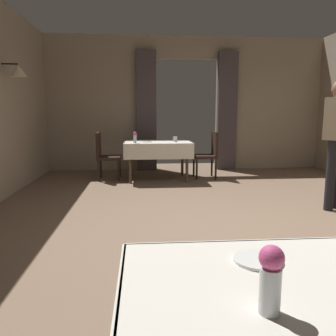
{
  "coord_description": "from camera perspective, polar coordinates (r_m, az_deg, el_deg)",
  "views": [
    {
      "loc": [
        -1.05,
        -3.69,
        1.3
      ],
      "look_at": [
        -0.74,
        0.3,
        0.65
      ],
      "focal_mm": 36.34,
      "sensor_mm": 36.0,
      "label": 1
    }
  ],
  "objects": [
    {
      "name": "chair_mid_left",
      "position": [
        6.76,
        -10.56,
        2.38
      ],
      "size": [
        0.44,
        0.44,
        0.93
      ],
      "color": "black",
      "rests_on": "ground"
    },
    {
      "name": "glass_mid_c",
      "position": [
        6.6,
        1.2,
        4.87
      ],
      "size": [
        0.08,
        0.08,
        0.1
      ],
      "primitive_type": "cylinder",
      "color": "silver",
      "rests_on": "dining_table_mid"
    },
    {
      "name": "chair_mid_right",
      "position": [
        6.9,
        6.86,
        2.6
      ],
      "size": [
        0.45,
        0.44,
        0.93
      ],
      "color": "black",
      "rests_on": "ground"
    },
    {
      "name": "plate_mid_b",
      "position": [
        6.56,
        -3.61,
        4.43
      ],
      "size": [
        0.18,
        0.18,
        0.01
      ],
      "primitive_type": "cylinder",
      "color": "white",
      "rests_on": "dining_table_mid"
    },
    {
      "name": "dining_table_mid",
      "position": [
        6.67,
        -1.74,
        3.61
      ],
      "size": [
        1.3,
        0.96,
        0.75
      ],
      "color": "#4C3D2D",
      "rests_on": "ground"
    },
    {
      "name": "ground",
      "position": [
        4.05,
        10.93,
        -9.68
      ],
      "size": [
        10.08,
        10.08,
        0.0
      ],
      "primitive_type": "plane",
      "color": "#7A604C"
    },
    {
      "name": "plate_near_b",
      "position": [
        1.36,
        14.81,
        -14.65
      ],
      "size": [
        0.18,
        0.18,
        0.01
      ],
      "primitive_type": "cylinder",
      "color": "white",
      "rests_on": "dining_table_near"
    },
    {
      "name": "wall_back",
      "position": [
        7.94,
        3.12,
        10.79
      ],
      "size": [
        6.4,
        0.27,
        3.0
      ],
      "color": "gray",
      "rests_on": "ground"
    },
    {
      "name": "flower_vase_near",
      "position": [
        1.01,
        16.84,
        -17.11
      ],
      "size": [
        0.07,
        0.07,
        0.2
      ],
      "color": "silver",
      "rests_on": "dining_table_near"
    },
    {
      "name": "flower_vase_mid",
      "position": [
        6.38,
        -5.57,
        5.23
      ],
      "size": [
        0.07,
        0.07,
        0.21
      ],
      "color": "silver",
      "rests_on": "dining_table_mid"
    }
  ]
}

